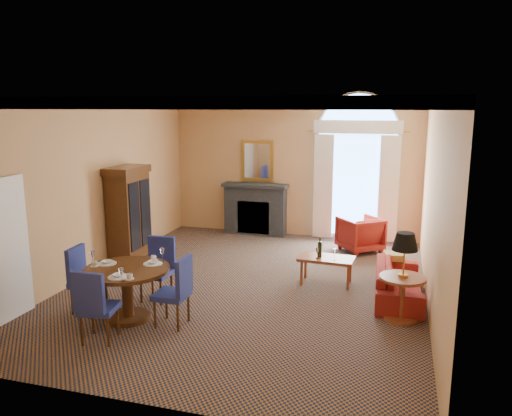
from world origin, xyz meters
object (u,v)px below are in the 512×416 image
(dining_table, at_px, (127,282))
(coffee_table, at_px, (326,259))
(sofa, at_px, (398,282))
(armoire, at_px, (129,216))
(armchair, at_px, (360,234))
(side_table, at_px, (404,267))

(dining_table, bearing_deg, coffee_table, 41.95)
(dining_table, relative_size, coffee_table, 1.27)
(sofa, bearing_deg, armoire, 81.87)
(armchair, bearing_deg, side_table, 65.44)
(dining_table, xyz_separation_m, armchair, (3.00, 4.60, -0.20))
(armoire, distance_m, sofa, 5.34)
(armoire, bearing_deg, dining_table, -60.67)
(dining_table, distance_m, coffee_table, 3.49)
(dining_table, bearing_deg, side_table, 15.83)
(dining_table, relative_size, side_table, 0.96)
(sofa, relative_size, armchair, 2.24)
(sofa, xyz_separation_m, armchair, (-0.83, 2.60, 0.11))
(sofa, xyz_separation_m, coffee_table, (-1.25, 0.34, 0.18))
(sofa, distance_m, armchair, 2.74)
(coffee_table, bearing_deg, dining_table, -135.06)
(dining_table, bearing_deg, sofa, 27.42)
(armoire, distance_m, dining_table, 2.94)
(dining_table, relative_size, armchair, 1.51)
(armoire, xyz_separation_m, coffee_table, (4.02, -0.22, -0.48))
(armoire, bearing_deg, side_table, -15.18)
(armchair, bearing_deg, sofa, 69.00)
(armchair, distance_m, coffee_table, 2.31)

